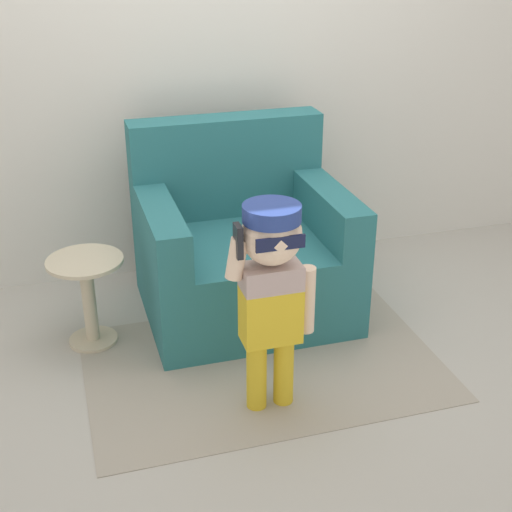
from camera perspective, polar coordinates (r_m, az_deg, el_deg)
name	(u,v)px	position (r m, az deg, el deg)	size (l,w,h in m)	color
ground_plane	(246,314)	(3.79, -0.81, -4.67)	(10.00, 10.00, 0.00)	#ADA89E
wall_back	(209,41)	(4.00, -3.80, 16.79)	(10.00, 0.05, 2.60)	silver
armchair	(241,249)	(3.72, -1.17, 0.58)	(1.03, 0.90, 0.96)	#286B70
person_child	(272,277)	(2.82, 1.25, -1.70)	(0.38, 0.28, 0.92)	gold
side_table	(88,293)	(3.51, -13.28, -2.87)	(0.36, 0.36, 0.45)	beige
rug	(263,364)	(3.39, 0.55, -8.61)	(1.63, 1.09, 0.01)	#9E9384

